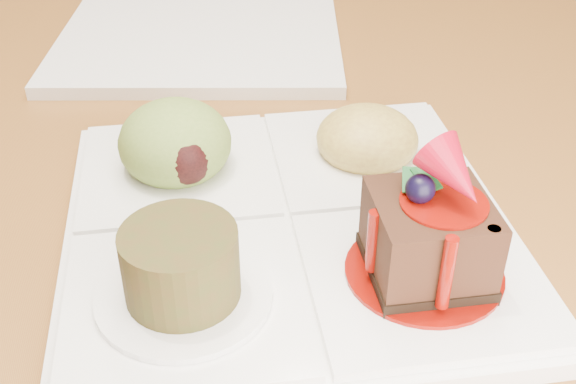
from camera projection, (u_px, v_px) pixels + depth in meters
name	position (u px, v px, depth m)	size (l,w,h in m)	color
ground	(211.00, 339.00, 1.41)	(6.00, 6.00, 0.00)	brown
sampler_plate	(284.00, 206.00, 0.46)	(0.34, 0.34, 0.11)	white
second_plate	(202.00, 32.00, 0.73)	(0.27, 0.27, 0.01)	white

